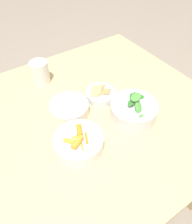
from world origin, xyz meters
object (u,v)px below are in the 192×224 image
bowl_greens (134,110)px  cup (40,72)px  bowl_carrots (79,142)px  bowl_beans_hotdog (69,109)px  bowl_cookies (101,94)px

bowl_greens → cup: bowl_greens is taller
bowl_carrots → bowl_beans_hotdog: size_ratio=1.10×
cup → bowl_carrots: bearing=173.8°
bowl_greens → cup: 0.47m
bowl_carrots → bowl_beans_hotdog: 0.18m
bowl_beans_hotdog → bowl_cookies: bowl_beans_hotdog is taller
bowl_greens → bowl_cookies: bowl_greens is taller
bowl_carrots → bowl_cookies: bearing=-50.7°
bowl_greens → bowl_carrots: bearing=92.4°
bowl_beans_hotdog → bowl_greens: bearing=-128.0°
bowl_greens → bowl_beans_hotdog: bowl_greens is taller
bowl_carrots → bowl_greens: bowl_greens is taller
bowl_beans_hotdog → bowl_carrots: bearing=161.9°
bowl_greens → bowl_cookies: size_ratio=1.41×
bowl_greens → bowl_cookies: (0.17, 0.04, -0.02)m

